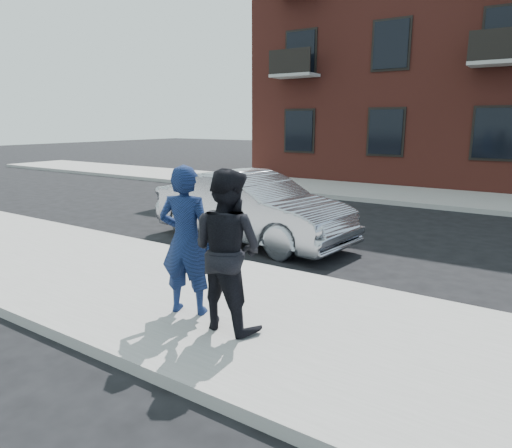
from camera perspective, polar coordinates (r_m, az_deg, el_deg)
The scene contains 8 objects.
ground at distance 5.90m, azimuth 9.64°, elevation -13.60°, with size 100.00×100.00×0.00m, color black.
near_sidewalk at distance 5.66m, azimuth 8.61°, elevation -13.90°, with size 50.00×3.50×0.15m, color gray.
near_curb at distance 7.21m, azimuth 14.76°, elevation -8.22°, with size 50.00×0.10×0.15m, color #999691.
far_sidewalk at distance 16.45m, azimuth 25.89°, elevation 2.59°, with size 50.00×3.50×0.15m, color gray.
far_curb at distance 14.69m, azimuth 24.90°, elevation 1.61°, with size 50.00×0.10×0.15m, color #999691.
silver_sedan at distance 9.93m, azimuth -0.61°, elevation 2.06°, with size 1.62×4.65×1.53m, color #999BA3.
man_hoodie at distance 5.88m, azimuth -8.73°, elevation -2.05°, with size 0.82×0.67×1.93m.
man_peacoat at distance 5.40m, azimuth -3.61°, elevation -3.24°, with size 0.97×0.78×1.93m.
Camera 1 is at (2.08, -4.88, 2.60)m, focal length 32.00 mm.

